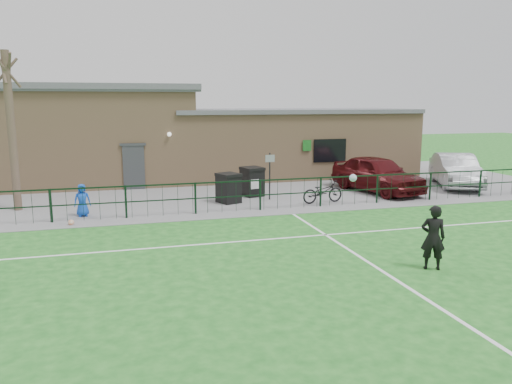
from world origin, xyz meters
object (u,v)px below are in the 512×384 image
object	(u,v)px
ball_ground	(71,223)
car_silver	(456,170)
wheelie_bin_right	(252,183)
spectator_child	(82,200)
sign_post	(270,176)
bicycle_e	(323,192)
wheelie_bin_left	(229,189)
bare_tree	(12,132)
car_maroon	(377,174)

from	to	relation	value
ball_ground	car_silver	bearing A→B (deg)	10.20
wheelie_bin_right	spectator_child	size ratio (longest dim) A/B	1.00
sign_post	bicycle_e	bearing A→B (deg)	-33.29
wheelie_bin_right	ball_ground	bearing A→B (deg)	-170.35
wheelie_bin_left	spectator_child	bearing A→B (deg)	167.18
bare_tree	spectator_child	distance (m)	3.88
sign_post	spectator_child	bearing A→B (deg)	-171.20
bare_tree	spectator_child	size ratio (longest dim) A/B	5.05
wheelie_bin_left	bicycle_e	world-z (taller)	wheelie_bin_left
bare_tree	wheelie_bin_left	xyz separation A→B (m)	(8.13, -0.81, -2.41)
spectator_child	sign_post	bearing A→B (deg)	-0.17
wheelie_bin_right	ball_ground	size ratio (longest dim) A/B	6.00
wheelie_bin_right	spectator_child	xyz separation A→B (m)	(-6.97, -2.17, -0.00)
wheelie_bin_right	car_silver	xyz separation A→B (m)	(10.26, -0.26, 0.20)
bare_tree	car_silver	bearing A→B (deg)	0.32
car_silver	wheelie_bin_right	bearing A→B (deg)	-157.55
ball_ground	sign_post	bearing A→B (deg)	17.18
car_maroon	spectator_child	xyz separation A→B (m)	(-12.78, -1.60, -0.24)
sign_post	spectator_child	size ratio (longest dim) A/B	1.68
ball_ground	bicycle_e	bearing A→B (deg)	6.85
bare_tree	sign_post	distance (m)	10.17
wheelie_bin_left	car_silver	world-z (taller)	car_silver
sign_post	bicycle_e	xyz separation A→B (m)	(1.90, -1.25, -0.53)
wheelie_bin_right	bicycle_e	distance (m)	3.29
wheelie_bin_right	bare_tree	bearing A→B (deg)	166.76
bicycle_e	sign_post	bearing A→B (deg)	50.48
bicycle_e	ball_ground	size ratio (longest dim) A/B	9.01
bicycle_e	ball_ground	distance (m)	9.76
bare_tree	car_maroon	xyz separation A→B (m)	(15.26, -0.20, -2.15)
wheelie_bin_right	sign_post	size ratio (longest dim) A/B	0.59
sign_post	ball_ground	bearing A→B (deg)	-162.82
bare_tree	bicycle_e	size ratio (longest dim) A/B	3.36
bare_tree	wheelie_bin_right	size ratio (longest dim) A/B	5.04
car_maroon	ball_ground	xyz separation A→B (m)	(-13.09, -2.85, -0.76)
bicycle_e	wheelie_bin_right	bearing A→B (deg)	40.47
wheelie_bin_left	wheelie_bin_right	size ratio (longest dim) A/B	0.95
car_maroon	bare_tree	bearing A→B (deg)	166.35
car_silver	spectator_child	size ratio (longest dim) A/B	4.05
wheelie_bin_right	sign_post	distance (m)	1.20
car_maroon	spectator_child	size ratio (longest dim) A/B	4.12
spectator_child	wheelie_bin_right	bearing A→B (deg)	8.31
bare_tree	car_silver	size ratio (longest dim) A/B	1.25
wheelie_bin_right	sign_post	xyz separation A→B (m)	(0.50, -1.01, 0.41)
wheelie_bin_left	spectator_child	distance (m)	5.73
spectator_child	bare_tree	bearing A→B (deg)	135.08
car_silver	ball_ground	bearing A→B (deg)	-145.88
car_silver	spectator_child	distance (m)	17.34
car_silver	spectator_child	xyz separation A→B (m)	(-17.23, -1.91, -0.20)
wheelie_bin_right	car_silver	distance (m)	10.26
car_maroon	car_silver	bearing A→B (deg)	-8.90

